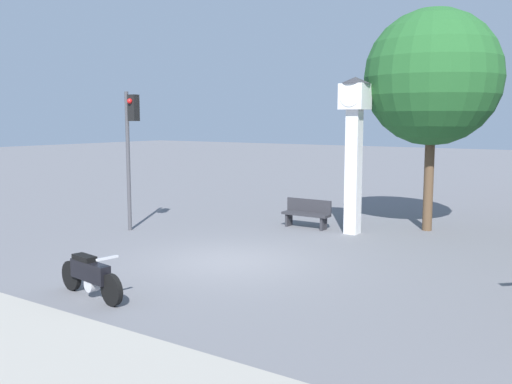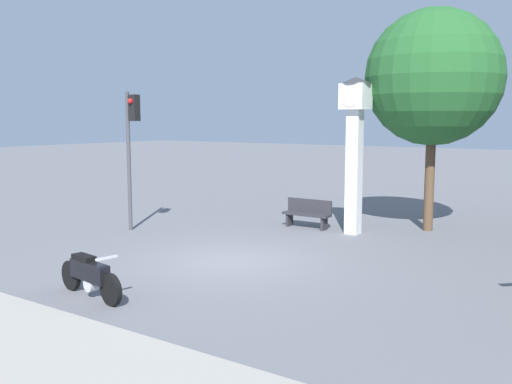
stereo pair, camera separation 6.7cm
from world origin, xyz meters
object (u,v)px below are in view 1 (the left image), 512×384
at_px(clock_tower, 354,132).
at_px(bench, 307,213).
at_px(traffic_light, 131,136).
at_px(street_tree, 433,78).
at_px(motorcycle, 90,276).

distance_m(clock_tower, bench, 3.07).
xyz_separation_m(traffic_light, street_tree, (7.63, 5.28, 1.77)).
xyz_separation_m(motorcycle, traffic_light, (-4.36, 5.27, 2.53)).
distance_m(clock_tower, traffic_light, 6.84).
height_order(motorcycle, bench, bench).
bearing_deg(motorcycle, clock_tower, 88.73).
bearing_deg(street_tree, bench, -152.22).
relative_size(traffic_light, bench, 2.71).
relative_size(street_tree, bench, 4.27).
height_order(motorcycle, traffic_light, traffic_light).
relative_size(clock_tower, traffic_light, 1.09).
height_order(traffic_light, street_tree, street_tree).
distance_m(motorcycle, clock_tower, 9.25).
bearing_deg(motorcycle, traffic_light, 138.35).
xyz_separation_m(clock_tower, bench, (-1.62, 0.06, -2.61)).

